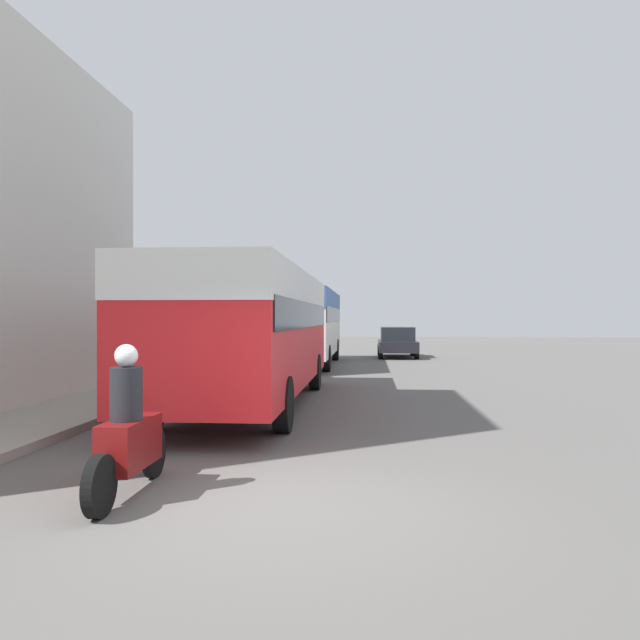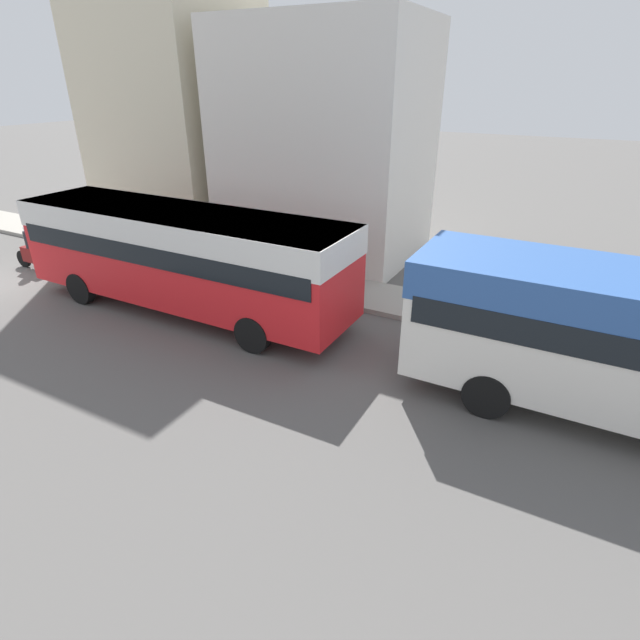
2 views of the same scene
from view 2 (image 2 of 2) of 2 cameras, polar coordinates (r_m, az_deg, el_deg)
name	(u,v)px [view 2 (image 2 of 2)]	position (r m, az deg, el deg)	size (l,w,h in m)	color
sidewalk	(109,243)	(23.35, -23.00, 8.12)	(2.20, 120.00, 0.15)	#9E998E
building_corner	(172,70)	(24.47, -16.54, 25.70)	(5.85, 6.17, 13.41)	beige
building_midblock	(324,144)	(19.94, 0.49, 19.50)	(5.20, 7.29, 8.36)	silver
bus_lead	(181,248)	(15.19, -15.60, 7.97)	(2.66, 10.62, 3.05)	red
motorcycle_behind_lead	(34,252)	(21.12, -29.86, 6.72)	(0.38, 2.24, 1.73)	maroon
pedestrian_near_curb	(613,306)	(15.08, 30.50, 1.39)	(0.41, 0.41, 1.82)	#232838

